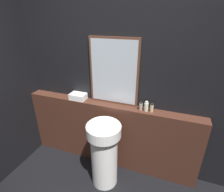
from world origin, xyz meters
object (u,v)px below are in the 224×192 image
conditioner_bottle (146,106)px  lotion_bottle (152,108)px  shampoo_bottle (141,106)px  pedestal_sink (104,152)px  towel_stack (78,96)px  mirror (114,72)px

conditioner_bottle → lotion_bottle: bearing=0.0°
shampoo_bottle → pedestal_sink: bearing=-133.7°
towel_stack → lotion_bottle: lotion_bottle is taller
lotion_bottle → towel_stack: bearing=-180.0°
pedestal_sink → lotion_bottle: 0.79m
pedestal_sink → lotion_bottle: size_ratio=8.24×
shampoo_bottle → lotion_bottle: 0.13m
towel_stack → shampoo_bottle: size_ratio=2.07×
pedestal_sink → conditioner_bottle: size_ratio=7.10×
pedestal_sink → mirror: (-0.03, 0.42, 0.89)m
mirror → shampoo_bottle: bearing=-9.4°
mirror → conditioner_bottle: mirror is taller
pedestal_sink → shampoo_bottle: shampoo_bottle is taller
conditioner_bottle → lotion_bottle: conditioner_bottle is taller
towel_stack → conditioner_bottle: conditioner_bottle is taller
pedestal_sink → towel_stack: 0.81m
shampoo_bottle → lotion_bottle: (0.13, 0.00, 0.00)m
pedestal_sink → mirror: size_ratio=1.05×
conditioner_bottle → lotion_bottle: size_ratio=1.16×
pedestal_sink → conditioner_bottle: conditioner_bottle is taller
conditioner_bottle → shampoo_bottle: bearing=-180.0°
pedestal_sink → lotion_bottle: lotion_bottle is taller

